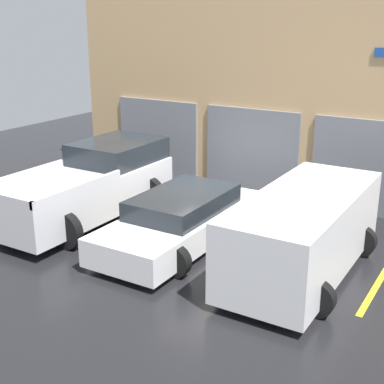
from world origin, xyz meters
TOP-DOWN VIEW (x-y plane):
  - ground_plane at (0.00, 0.00)m, footprint 28.00×28.00m
  - shophouse_building at (-0.01, 3.29)m, footprint 12.48×0.68m
  - pickup_truck at (-2.92, -0.92)m, footprint 2.64×5.16m
  - sedan_white at (0.00, -1.14)m, footprint 2.29×4.77m
  - sedan_side at (2.92, -1.16)m, footprint 2.26×4.73m
  - parking_stripe_far_left at (-4.38, -1.17)m, footprint 0.12×2.20m
  - parking_stripe_left at (-1.46, -1.17)m, footprint 0.12×2.20m
  - parking_stripe_centre at (1.46, -1.17)m, footprint 0.12×2.20m
  - parking_stripe_right at (4.38, -1.17)m, footprint 0.12×2.20m

SIDE VIEW (x-z plane):
  - ground_plane at x=0.00m, z-range 0.00..0.00m
  - parking_stripe_far_left at x=-4.38m, z-range 0.00..0.01m
  - parking_stripe_left at x=-1.46m, z-range 0.00..0.01m
  - parking_stripe_centre at x=1.46m, z-range 0.00..0.01m
  - parking_stripe_right at x=4.38m, z-range 0.00..0.01m
  - sedan_white at x=0.00m, z-range -0.02..1.17m
  - pickup_truck at x=-2.92m, z-range -0.04..1.77m
  - sedan_side at x=2.92m, z-range 0.07..1.75m
  - shophouse_building at x=-0.01m, z-range -0.06..5.75m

